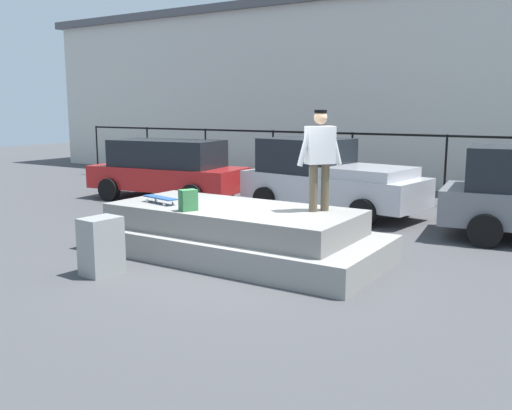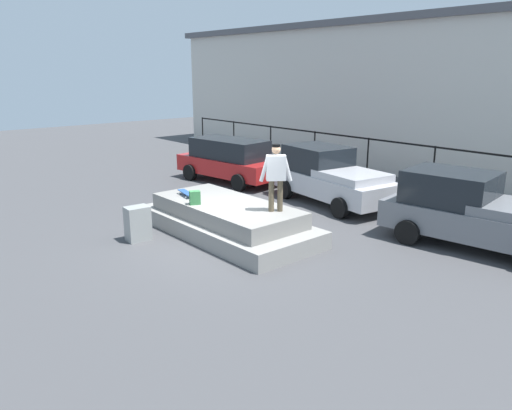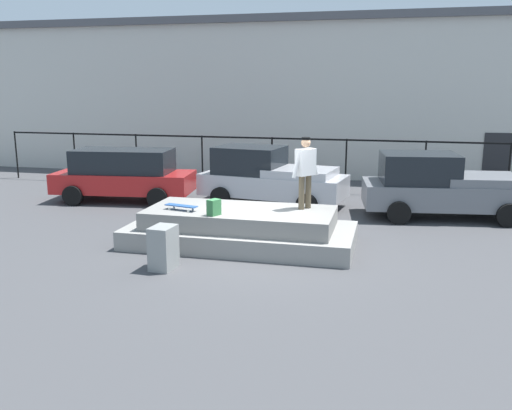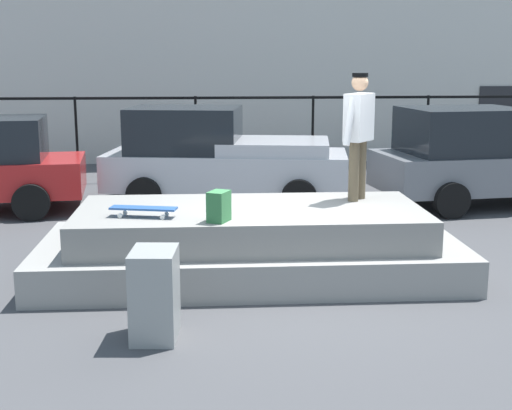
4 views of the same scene
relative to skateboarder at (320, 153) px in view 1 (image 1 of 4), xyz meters
name	(u,v)px [view 1 (image 1 of 4)]	position (x,y,z in m)	size (l,w,h in m)	color
ground_plane	(247,264)	(-0.92, -0.81, -1.85)	(60.00, 60.00, 0.00)	#424244
concrete_ledge	(233,233)	(-1.47, -0.43, -1.46)	(5.38, 2.42, 0.87)	gray
skateboarder	(320,153)	(0.00, 0.00, 0.00)	(0.57, 0.72, 1.69)	brown
skateboard	(160,198)	(-2.79, -0.86, -0.88)	(0.83, 0.37, 0.12)	#264C8C
backpack	(188,200)	(-1.88, -1.16, -0.80)	(0.28, 0.20, 0.36)	#33723F
car_red_hatchback_near	(167,168)	(-6.52, 3.60, -0.95)	(4.63, 2.36, 1.71)	#B21E1E
car_silver_pickup_mid	(327,177)	(-1.80, 4.14, -0.94)	(4.74, 2.51, 1.84)	#B7B7BC
utility_box	(101,246)	(-2.55, -2.51, -1.40)	(0.44, 0.60, 0.91)	gray
fence_row	(397,153)	(-0.92, 6.79, -0.48)	(24.06, 0.06, 1.91)	black
warehouse_building	(457,90)	(-0.92, 13.31, 1.39)	(34.32, 8.10, 6.47)	beige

